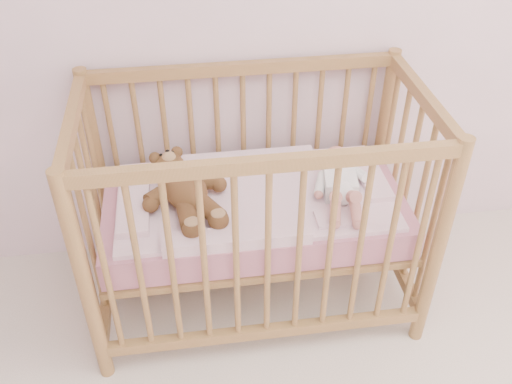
{
  "coord_description": "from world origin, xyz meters",
  "views": [
    {
      "loc": [
        -0.63,
        -0.21,
        1.98
      ],
      "look_at": [
        -0.38,
        1.55,
        0.62
      ],
      "focal_mm": 40.0,
      "sensor_mm": 36.0,
      "label": 1
    }
  ],
  "objects": [
    {
      "name": "baby",
      "position": [
        -0.03,
        1.58,
        0.64
      ],
      "size": [
        0.31,
        0.52,
        0.12
      ],
      "primitive_type": null,
      "rotation": [
        0.0,
        0.0,
        -0.15
      ],
      "color": "white",
      "rests_on": "blanket"
    },
    {
      "name": "crib",
      "position": [
        -0.38,
        1.6,
        0.5
      ],
      "size": [
        1.36,
        0.76,
        1.0
      ],
      "primitive_type": null,
      "color": "#A17744",
      "rests_on": "floor"
    },
    {
      "name": "teddy_bear",
      "position": [
        -0.65,
        1.58,
        0.65
      ],
      "size": [
        0.51,
        0.6,
        0.14
      ],
      "primitive_type": null,
      "rotation": [
        0.0,
        0.0,
        0.33
      ],
      "color": "brown",
      "rests_on": "blanket"
    },
    {
      "name": "mattress",
      "position": [
        -0.38,
        1.6,
        0.49
      ],
      "size": [
        1.22,
        0.62,
        0.13
      ],
      "primitive_type": "cube",
      "color": "#C47A88",
      "rests_on": "crib"
    },
    {
      "name": "blanket",
      "position": [
        -0.38,
        1.6,
        0.56
      ],
      "size": [
        1.1,
        0.58,
        0.06
      ],
      "primitive_type": null,
      "color": "#F6A9C3",
      "rests_on": "mattress"
    }
  ]
}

